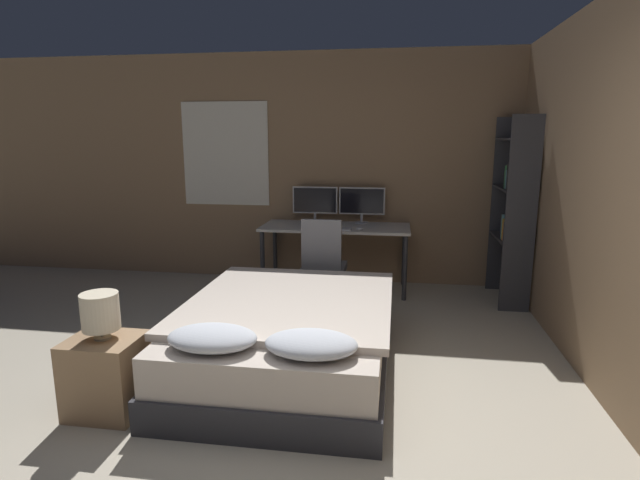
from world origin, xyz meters
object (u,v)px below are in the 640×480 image
(office_chair, at_px, (323,276))
(bookshelf, at_px, (515,204))
(desk, at_px, (336,233))
(monitor_left, at_px, (315,202))
(monitor_right, at_px, (362,202))
(keyboard, at_px, (333,229))
(nightstand, at_px, (106,375))
(bedside_lamp, at_px, (100,312))
(bed, at_px, (288,337))
(computer_mouse, at_px, (359,229))

(office_chair, bearing_deg, bookshelf, 17.62)
(desk, bearing_deg, monitor_left, 138.82)
(desk, xyz_separation_m, monitor_right, (0.28, 0.24, 0.32))
(monitor_left, relative_size, office_chair, 0.55)
(keyboard, bearing_deg, bookshelf, 1.47)
(monitor_left, distance_m, bookshelf, 2.19)
(nightstand, xyz_separation_m, office_chair, (1.09, 2.05, 0.13))
(keyboard, distance_m, office_chair, 0.67)
(bedside_lamp, bearing_deg, desk, 68.63)
(bed, xyz_separation_m, keyboard, (0.10, 1.87, 0.48))
(monitor_left, xyz_separation_m, monitor_right, (0.55, 0.00, 0.00))
(monitor_left, bearing_deg, bed, -85.69)
(desk, relative_size, keyboard, 4.25)
(monitor_right, distance_m, computer_mouse, 0.53)
(desk, distance_m, monitor_left, 0.49)
(bookshelf, bearing_deg, computer_mouse, -178.27)
(nightstand, xyz_separation_m, desk, (1.11, 2.85, 0.42))
(nightstand, relative_size, bookshelf, 0.26)
(computer_mouse, distance_m, bookshelf, 1.62)
(computer_mouse, xyz_separation_m, office_chair, (-0.31, -0.55, -0.38))
(bed, bearing_deg, monitor_left, 94.31)
(desk, height_order, monitor_left, monitor_left)
(bed, height_order, office_chair, office_chair)
(desk, xyz_separation_m, keyboard, (0.00, -0.24, 0.09))
(bookshelf, bearing_deg, monitor_right, 164.87)
(desk, bearing_deg, nightstand, -111.37)
(nightstand, xyz_separation_m, monitor_left, (0.84, 3.09, 0.73))
(monitor_left, height_order, bookshelf, bookshelf)
(monitor_left, relative_size, keyboard, 1.35)
(bed, distance_m, bedside_lamp, 1.32)
(desk, height_order, office_chair, office_chair)
(desk, distance_m, computer_mouse, 0.38)
(monitor_right, bearing_deg, bedside_lamp, -114.23)
(nightstand, distance_m, bookshelf, 4.08)
(desk, height_order, keyboard, keyboard)
(computer_mouse, bearing_deg, desk, 140.20)
(nightstand, relative_size, monitor_left, 0.94)
(monitor_right, bearing_deg, keyboard, -119.92)
(desk, height_order, computer_mouse, computer_mouse)
(bed, distance_m, monitor_right, 2.49)
(bed, height_order, nightstand, bed)
(office_chair, xyz_separation_m, bookshelf, (1.90, 0.60, 0.68))
(bed, bearing_deg, computer_mouse, 78.38)
(desk, bearing_deg, monitor_right, 41.18)
(nightstand, relative_size, bedside_lamp, 1.69)
(monitor_right, relative_size, bookshelf, 0.27)
(bedside_lamp, xyz_separation_m, desk, (1.11, 2.85, -0.01))
(bed, distance_m, desk, 2.15)
(keyboard, bearing_deg, office_chair, -92.43)
(desk, bearing_deg, bed, -92.69)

